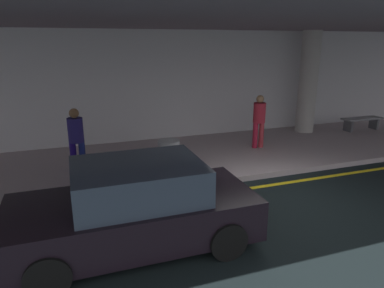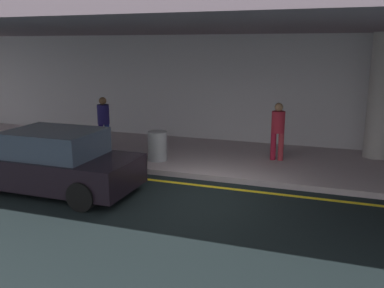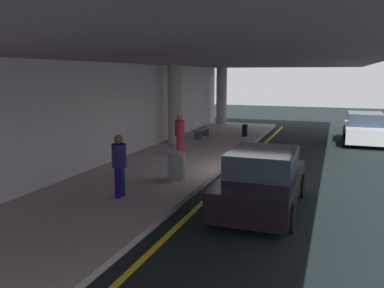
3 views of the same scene
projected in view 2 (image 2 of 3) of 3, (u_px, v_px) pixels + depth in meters
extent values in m
plane|color=black|center=(202.00, 194.00, 9.87)|extent=(60.00, 60.00, 0.00)
cube|color=#A5969A|center=(234.00, 159.00, 12.70)|extent=(26.00, 4.20, 0.15)
cube|color=yellow|center=(210.00, 186.00, 10.40)|extent=(26.00, 0.14, 0.01)
cylinder|color=#9F9995|center=(380.00, 97.00, 12.19)|extent=(0.67, 0.67, 3.65)
cube|color=slate|center=(233.00, 26.00, 11.36)|extent=(28.00, 13.20, 0.30)
cube|color=#B9B6BA|center=(251.00, 91.00, 14.35)|extent=(26.00, 0.30, 3.80)
cube|color=black|center=(53.00, 169.00, 9.97)|extent=(4.10, 1.80, 0.70)
cube|color=#2D3847|center=(54.00, 143.00, 9.79)|extent=(2.10, 1.60, 0.60)
cylinder|color=black|center=(121.00, 174.00, 10.37)|extent=(0.64, 0.22, 0.64)
cylinder|color=black|center=(82.00, 196.00, 8.81)|extent=(0.64, 0.22, 0.64)
cylinder|color=black|center=(32.00, 164.00, 11.24)|extent=(0.64, 0.22, 0.64)
cylinder|color=#13074D|center=(101.00, 136.00, 13.59)|extent=(0.16, 0.16, 0.82)
cylinder|color=navy|center=(107.00, 136.00, 13.52)|extent=(0.16, 0.16, 0.82)
cylinder|color=#19144C|center=(103.00, 114.00, 13.39)|extent=(0.38, 0.38, 0.62)
sphere|color=brown|center=(103.00, 101.00, 13.29)|extent=(0.24, 0.24, 0.24)
cylinder|color=maroon|center=(273.00, 146.00, 12.23)|extent=(0.16, 0.16, 0.82)
cylinder|color=#9E2B33|center=(281.00, 147.00, 12.16)|extent=(0.16, 0.16, 0.82)
cylinder|color=maroon|center=(278.00, 122.00, 12.03)|extent=(0.38, 0.38, 0.62)
sphere|color=#8C6647|center=(279.00, 107.00, 11.93)|extent=(0.24, 0.24, 0.24)
cylinder|color=gray|center=(157.00, 146.00, 12.16)|extent=(0.56, 0.56, 0.85)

